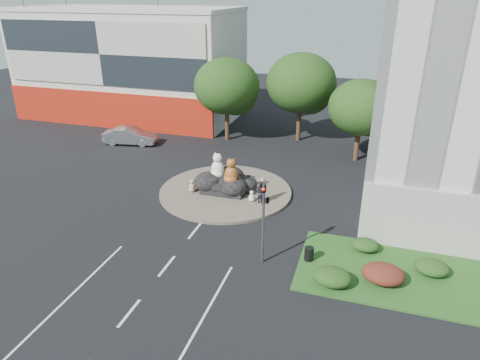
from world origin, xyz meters
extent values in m
plane|color=black|center=(0.00, 0.00, 0.00)|extent=(120.00, 120.00, 0.00)
cylinder|color=brown|center=(0.00, 10.00, 0.10)|extent=(10.00, 10.00, 0.20)
cube|color=beige|center=(-18.00, 28.00, 6.00)|extent=(25.00, 12.00, 12.00)
cube|color=#A31F0F|center=(-18.00, 21.95, 2.00)|extent=(25.00, 0.30, 4.00)
cube|color=#B2AD9E|center=(-18.00, 21.90, 8.00)|extent=(24.00, 0.15, 6.50)
cube|color=beige|center=(-18.00, 28.00, 12.20)|extent=(25.20, 12.20, 0.40)
cube|color=#1F4F1A|center=(12.00, 3.00, 0.06)|extent=(10.00, 6.00, 0.12)
cylinder|color=#382314|center=(-4.00, 22.00, 1.87)|extent=(0.44, 0.44, 3.74)
ellipsoid|color=#193511|center=(-4.00, 22.00, 5.53)|extent=(6.46, 6.46, 5.49)
sphere|color=#193511|center=(-3.20, 22.50, 4.68)|extent=(4.25, 4.25, 4.25)
sphere|color=#193511|center=(-4.70, 21.70, 4.93)|extent=(3.74, 3.74, 3.74)
cylinder|color=#382314|center=(3.00, 24.00, 1.98)|extent=(0.44, 0.44, 3.96)
ellipsoid|color=#193511|center=(3.00, 24.00, 5.85)|extent=(6.84, 6.84, 5.81)
sphere|color=#193511|center=(3.80, 24.50, 4.95)|extent=(4.50, 4.50, 4.50)
sphere|color=#193511|center=(2.30, 23.70, 5.22)|extent=(3.96, 3.96, 3.96)
cylinder|color=#382314|center=(9.00, 20.00, 1.65)|extent=(0.44, 0.44, 3.30)
ellipsoid|color=#193511|center=(9.00, 20.00, 4.88)|extent=(5.70, 5.70, 4.84)
sphere|color=#193511|center=(9.80, 20.50, 4.12)|extent=(3.75, 3.75, 3.75)
sphere|color=#193511|center=(8.30, 19.70, 4.35)|extent=(3.30, 3.30, 3.30)
ellipsoid|color=#193511|center=(9.00, 1.00, 0.57)|extent=(2.00, 1.60, 0.90)
ellipsoid|color=#4E1E14|center=(11.50, 2.00, 0.61)|extent=(2.20, 1.76, 0.99)
ellipsoid|color=#193511|center=(14.00, 3.50, 0.53)|extent=(1.80, 1.44, 0.81)
ellipsoid|color=#193511|center=(10.50, 4.80, 0.48)|extent=(1.60, 1.28, 0.72)
cylinder|color=#595B60|center=(5.00, 2.00, 2.50)|extent=(0.14, 0.14, 5.00)
imported|color=black|center=(5.00, 2.00, 4.20)|extent=(0.21, 0.26, 1.30)
imported|color=black|center=(5.20, 2.00, 4.00)|extent=(0.26, 1.24, 0.50)
sphere|color=red|center=(5.00, 1.82, 4.65)|extent=(0.18, 0.18, 0.18)
cylinder|color=#595B60|center=(13.00, 8.00, 4.00)|extent=(0.18, 0.18, 8.00)
cylinder|color=#595B60|center=(12.00, 8.00, 8.00)|extent=(2.00, 0.12, 0.12)
cube|color=silver|center=(11.00, 8.00, 7.90)|extent=(0.50, 0.22, 0.12)
imported|color=#C78089|center=(3.10, 9.04, 1.11)|extent=(0.79, 0.70, 1.82)
imported|color=black|center=(3.09, 8.79, 1.01)|extent=(0.98, 0.90, 1.62)
imported|color=#A6AAAE|center=(-12.77, 17.74, 0.86)|extent=(5.46, 2.76, 1.72)
cylinder|color=black|center=(7.50, 2.84, 0.52)|extent=(0.65, 0.65, 0.79)
camera|label=1|loc=(9.88, -17.73, 14.14)|focal=32.00mm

